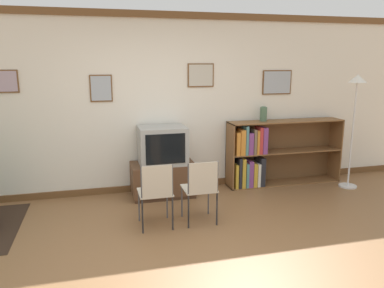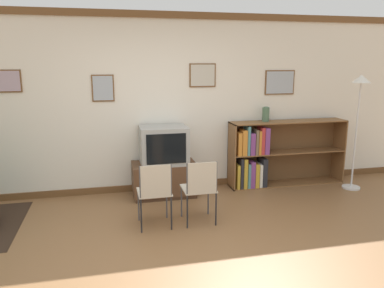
{
  "view_description": "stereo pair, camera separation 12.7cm",
  "coord_description": "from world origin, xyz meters",
  "px_view_note": "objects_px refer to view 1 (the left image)",
  "views": [
    {
      "loc": [
        -0.84,
        -3.38,
        1.99
      ],
      "look_at": [
        0.34,
        1.22,
        0.93
      ],
      "focal_mm": 35.0,
      "sensor_mm": 36.0,
      "label": 1
    },
    {
      "loc": [
        -0.72,
        -3.41,
        1.99
      ],
      "look_at": [
        0.34,
        1.22,
        0.93
      ],
      "focal_mm": 35.0,
      "sensor_mm": 36.0,
      "label": 2
    }
  ],
  "objects_px": {
    "television": "(162,145)",
    "folding_chair_right": "(201,188)",
    "bookshelf": "(265,155)",
    "standing_lamp": "(355,102)",
    "vase": "(263,114)",
    "folding_chair_left": "(156,191)",
    "tv_console": "(163,179)"
  },
  "relations": [
    {
      "from": "folding_chair_right",
      "to": "bookshelf",
      "type": "bearing_deg",
      "value": 40.27
    },
    {
      "from": "folding_chair_left",
      "to": "standing_lamp",
      "type": "relative_size",
      "value": 0.46
    },
    {
      "from": "vase",
      "to": "bookshelf",
      "type": "bearing_deg",
      "value": -48.81
    },
    {
      "from": "folding_chair_left",
      "to": "bookshelf",
      "type": "xyz_separation_m",
      "value": [
        1.98,
        1.21,
        0.02
      ]
    },
    {
      "from": "folding_chair_right",
      "to": "bookshelf",
      "type": "distance_m",
      "value": 1.87
    },
    {
      "from": "folding_chair_left",
      "to": "television",
      "type": "bearing_deg",
      "value": 75.97
    },
    {
      "from": "folding_chair_right",
      "to": "vase",
      "type": "distance_m",
      "value": 2.0
    },
    {
      "from": "television",
      "to": "bookshelf",
      "type": "distance_m",
      "value": 1.73
    },
    {
      "from": "television",
      "to": "bookshelf",
      "type": "height_order",
      "value": "television"
    },
    {
      "from": "television",
      "to": "vase",
      "type": "xyz_separation_m",
      "value": [
        1.66,
        0.14,
        0.39
      ]
    },
    {
      "from": "tv_console",
      "to": "vase",
      "type": "relative_size",
      "value": 4.03
    },
    {
      "from": "television",
      "to": "folding_chair_right",
      "type": "relative_size",
      "value": 0.84
    },
    {
      "from": "television",
      "to": "folding_chair_right",
      "type": "bearing_deg",
      "value": -75.97
    },
    {
      "from": "bookshelf",
      "to": "standing_lamp",
      "type": "height_order",
      "value": "standing_lamp"
    },
    {
      "from": "vase",
      "to": "folding_chair_left",
      "type": "bearing_deg",
      "value": -147.11
    },
    {
      "from": "folding_chair_left",
      "to": "folding_chair_right",
      "type": "height_order",
      "value": "same"
    },
    {
      "from": "vase",
      "to": "television",
      "type": "bearing_deg",
      "value": -175.04
    },
    {
      "from": "television",
      "to": "folding_chair_right",
      "type": "xyz_separation_m",
      "value": [
        0.28,
        -1.11,
        -0.31
      ]
    },
    {
      "from": "television",
      "to": "folding_chair_left",
      "type": "xyz_separation_m",
      "value": [
        -0.28,
        -1.11,
        -0.31
      ]
    },
    {
      "from": "folding_chair_left",
      "to": "vase",
      "type": "xyz_separation_m",
      "value": [
        1.94,
        1.26,
        0.7
      ]
    },
    {
      "from": "folding_chair_right",
      "to": "television",
      "type": "bearing_deg",
      "value": 104.03
    },
    {
      "from": "folding_chair_left",
      "to": "standing_lamp",
      "type": "bearing_deg",
      "value": 13.26
    },
    {
      "from": "tv_console",
      "to": "folding_chair_right",
      "type": "distance_m",
      "value": 1.17
    },
    {
      "from": "bookshelf",
      "to": "standing_lamp",
      "type": "relative_size",
      "value": 1.07
    },
    {
      "from": "folding_chair_left",
      "to": "vase",
      "type": "distance_m",
      "value": 2.42
    },
    {
      "from": "tv_console",
      "to": "television",
      "type": "distance_m",
      "value": 0.53
    },
    {
      "from": "folding_chair_left",
      "to": "vase",
      "type": "height_order",
      "value": "vase"
    },
    {
      "from": "television",
      "to": "folding_chair_right",
      "type": "height_order",
      "value": "television"
    },
    {
      "from": "folding_chair_left",
      "to": "vase",
      "type": "bearing_deg",
      "value": 32.89
    },
    {
      "from": "television",
      "to": "standing_lamp",
      "type": "height_order",
      "value": "standing_lamp"
    },
    {
      "from": "tv_console",
      "to": "folding_chair_left",
      "type": "xyz_separation_m",
      "value": [
        -0.28,
        -1.11,
        0.22
      ]
    },
    {
      "from": "tv_console",
      "to": "folding_chair_right",
      "type": "bearing_deg",
      "value": -76.0
    }
  ]
}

